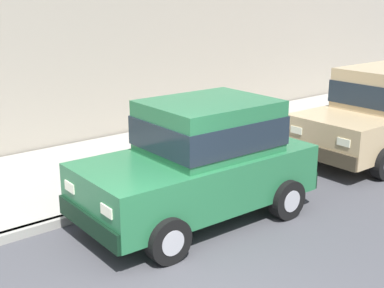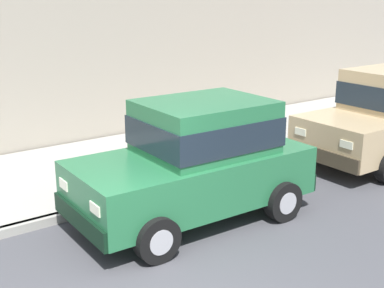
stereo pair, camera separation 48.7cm
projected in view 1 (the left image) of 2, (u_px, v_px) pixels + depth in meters
The scene contains 5 objects.
curb at pixel (56, 222), 7.94m from camera, with size 0.16×64.00×0.14m, color gray.
sidewalk at pixel (12, 189), 9.27m from camera, with size 3.60×64.00×0.14m, color #99968E.
car_green_hatchback at pixel (201, 159), 8.02m from camera, with size 2.03×3.84×1.88m.
dog_black at pixel (190, 138), 11.25m from camera, with size 0.75×0.30×0.49m.
building_facade at pixel (195, 52), 13.96m from camera, with size 0.50×20.00×3.81m, color #9E9384.
Camera 1 is at (3.75, -3.01, 3.46)m, focal length 48.51 mm.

